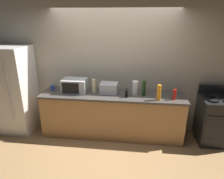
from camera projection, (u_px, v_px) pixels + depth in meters
The scene contains 14 objects.
ground_plane at pixel (110, 145), 3.91m from camera, with size 8.00×8.00×0.00m, color #A87F51.
back_wall at pixel (114, 67), 4.20m from camera, with size 6.40×0.10×2.70m, color #B2A893.
counter_run at pixel (112, 115), 4.13m from camera, with size 2.84×0.64×0.90m.
refrigerator at pixel (14, 90), 4.20m from camera, with size 0.72×0.73×1.80m.
stove_range at pixel (215, 120), 3.90m from camera, with size 0.60×0.61×1.08m.
microwave at pixel (75, 86), 4.06m from camera, with size 0.48×0.35×0.27m.
toaster_oven at pixel (109, 88), 4.00m from camera, with size 0.34×0.26×0.21m, color #B7BABF.
paper_towel_roll at pixel (135, 88), 3.93m from camera, with size 0.12×0.12×0.27m, color white.
cordless_phone at pixel (127, 93), 3.83m from camera, with size 0.05×0.11×0.15m, color black.
bottle_dish_soap at pixel (159, 93), 3.66m from camera, with size 0.08×0.08×0.29m, color orange.
bottle_hot_sauce at pixel (174, 95), 3.70m from camera, with size 0.06×0.06×0.19m, color red.
bottle_hand_soap at pixel (94, 86), 4.02m from camera, with size 0.08×0.08×0.28m, color beige.
bottle_wine at pixel (144, 88), 3.88m from camera, with size 0.07×0.07×0.29m, color #1E3F19.
mug_blue at pixel (53, 88), 4.18m from camera, with size 0.08×0.08×0.11m, color #2D4CB2.
Camera 1 is at (0.44, -3.28, 2.35)m, focal length 32.41 mm.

